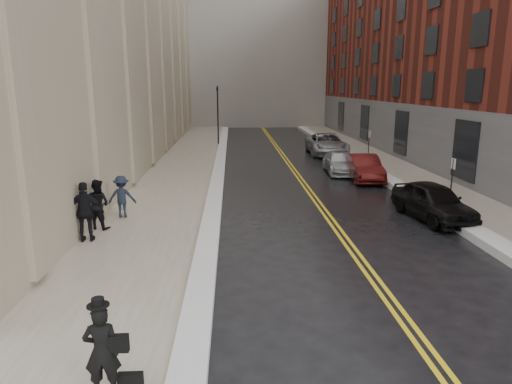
{
  "coord_description": "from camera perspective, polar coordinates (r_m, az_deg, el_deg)",
  "views": [
    {
      "loc": [
        -1.35,
        -10.43,
        5.18
      ],
      "look_at": [
        -0.56,
        4.92,
        1.6
      ],
      "focal_mm": 32.0,
      "sensor_mm": 36.0,
      "label": 1
    }
  ],
  "objects": [
    {
      "name": "pedestrian_c",
      "position": [
        15.98,
        -20.54,
        -2.35
      ],
      "size": [
        1.21,
        0.59,
        2.0
      ],
      "primitive_type": "imported",
      "rotation": [
        0.0,
        0.0,
        3.23
      ],
      "color": "black",
      "rests_on": "sidewalk_left"
    },
    {
      "name": "ground",
      "position": [
        11.72,
        4.08,
        -13.15
      ],
      "size": [
        160.0,
        160.0,
        0.0
      ],
      "primitive_type": "plane",
      "color": "black",
      "rests_on": "ground"
    },
    {
      "name": "snow_ridge_left",
      "position": [
        26.92,
        -4.72,
        2.26
      ],
      "size": [
        0.7,
        60.8,
        0.26
      ],
      "primitive_type": "cube",
      "color": "white",
      "rests_on": "ground"
    },
    {
      "name": "pedestrian_b",
      "position": [
        18.51,
        -16.42,
        -0.56
      ],
      "size": [
        1.09,
        0.65,
        1.65
      ],
      "primitive_type": "imported",
      "rotation": [
        0.0,
        0.0,
        3.18
      ],
      "color": "black",
      "rests_on": "sidewalk_left"
    },
    {
      "name": "pedestrian_main",
      "position": [
        8.26,
        -18.69,
        -18.35
      ],
      "size": [
        0.63,
        0.44,
        1.63
      ],
      "primitive_type": "imported",
      "rotation": [
        0.0,
        0.0,
        3.23
      ],
      "color": "black",
      "rests_on": "sidewalk_left"
    },
    {
      "name": "pedestrian_a",
      "position": [
        17.28,
        -19.17,
        -1.44
      ],
      "size": [
        1.07,
        0.95,
        1.81
      ],
      "primitive_type": "imported",
      "rotation": [
        0.0,
        0.0,
        2.78
      ],
      "color": "black",
      "rests_on": "sidewalk_left"
    },
    {
      "name": "car_silver_near",
      "position": [
        28.28,
        10.49,
        3.65
      ],
      "size": [
        1.97,
        4.46,
        1.27
      ],
      "primitive_type": "imported",
      "rotation": [
        0.0,
        0.0,
        -0.04
      ],
      "color": "#9B9EA2",
      "rests_on": "ground"
    },
    {
      "name": "lane_stripe_a",
      "position": [
        27.19,
        4.98,
        2.09
      ],
      "size": [
        0.12,
        64.0,
        0.01
      ],
      "primitive_type": "cube",
      "color": "gold",
      "rests_on": "ground"
    },
    {
      "name": "snow_ridge_right",
      "position": [
        28.21,
        14.64,
        2.42
      ],
      "size": [
        0.85,
        60.8,
        0.3
      ],
      "primitive_type": "cube",
      "color": "white",
      "rests_on": "ground"
    },
    {
      "name": "parking_sign_far",
      "position": [
        32.03,
        13.92,
        5.88
      ],
      "size": [
        0.06,
        0.35,
        2.23
      ],
      "color": "black",
      "rests_on": "ground"
    },
    {
      "name": "sidewalk_left",
      "position": [
        27.1,
        -9.59,
        2.07
      ],
      "size": [
        4.0,
        64.0,
        0.15
      ],
      "primitive_type": "cube",
      "color": "gray",
      "rests_on": "ground"
    },
    {
      "name": "sidewalk_right",
      "position": [
        28.84,
        18.14,
        2.26
      ],
      "size": [
        3.0,
        64.0,
        0.15
      ],
      "primitive_type": "cube",
      "color": "gray",
      "rests_on": "ground"
    },
    {
      "name": "car_black",
      "position": [
        19.33,
        21.24,
        -1.08
      ],
      "size": [
        2.3,
        4.52,
        1.48
      ],
      "primitive_type": "imported",
      "rotation": [
        0.0,
        0.0,
        0.13
      ],
      "color": "black",
      "rests_on": "ground"
    },
    {
      "name": "parking_sign_near",
      "position": [
        20.97,
        23.28,
        1.53
      ],
      "size": [
        0.06,
        0.35,
        2.23
      ],
      "color": "black",
      "rests_on": "ground"
    },
    {
      "name": "traffic_signal",
      "position": [
        40.5,
        -4.8,
        10.11
      ],
      "size": [
        0.18,
        0.15,
        5.2
      ],
      "color": "black",
      "rests_on": "ground"
    },
    {
      "name": "lane_stripe_b",
      "position": [
        27.22,
        5.48,
        2.09
      ],
      "size": [
        0.12,
        64.0,
        0.01
      ],
      "primitive_type": "cube",
      "color": "gold",
      "rests_on": "ground"
    },
    {
      "name": "car_maroon",
      "position": [
        26.24,
        13.34,
        2.96
      ],
      "size": [
        1.75,
        4.41,
        1.43
      ],
      "primitive_type": "imported",
      "rotation": [
        0.0,
        0.0,
        -0.06
      ],
      "color": "#460D0C",
      "rests_on": "ground"
    },
    {
      "name": "building_right",
      "position": [
        38.57,
        27.68,
        17.38
      ],
      "size": [
        14.0,
        50.0,
        18.0
      ],
      "primitive_type": "cube",
      "color": "maroon",
      "rests_on": "ground"
    },
    {
      "name": "car_silver_far",
      "position": [
        35.72,
        8.82,
        5.94
      ],
      "size": [
        2.81,
        5.9,
        1.62
      ],
      "primitive_type": "imported",
      "rotation": [
        0.0,
        0.0,
        -0.02
      ],
      "color": "#9C9EA3",
      "rests_on": "ground"
    }
  ]
}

